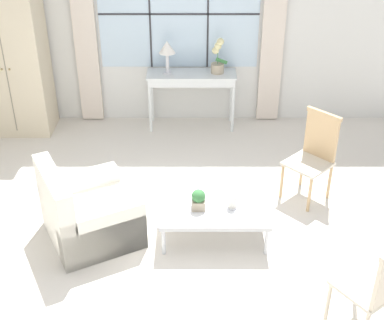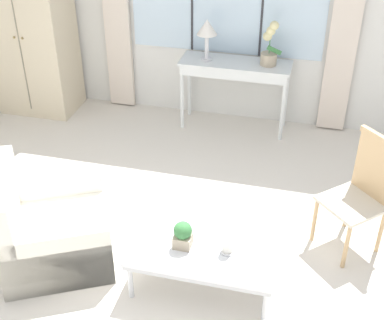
{
  "view_description": "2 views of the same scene",
  "coord_description": "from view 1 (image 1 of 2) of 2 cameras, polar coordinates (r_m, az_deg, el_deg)",
  "views": [
    {
      "loc": [
        0.18,
        -4.16,
        3.49
      ],
      "look_at": [
        0.17,
        0.25,
        0.89
      ],
      "focal_mm": 50.0,
      "sensor_mm": 36.0,
      "label": 1
    },
    {
      "loc": [
        1.04,
        -2.73,
        3.09
      ],
      "look_at": [
        0.21,
        0.6,
        0.87
      ],
      "focal_mm": 50.0,
      "sensor_mm": 36.0,
      "label": 2
    }
  ],
  "objects": [
    {
      "name": "armoire",
      "position": [
        7.63,
        -18.59,
        10.23
      ],
      "size": [
        0.96,
        0.65,
        2.07
      ],
      "color": "beige",
      "rests_on": "ground_plane"
    },
    {
      "name": "coffee_table",
      "position": [
        5.41,
        2.46,
        -5.28
      ],
      "size": [
        1.11,
        0.68,
        0.37
      ],
      "color": "silver",
      "rests_on": "ground_plane"
    },
    {
      "name": "potted_plant_small",
      "position": [
        5.29,
        0.75,
        -4.21
      ],
      "size": [
        0.14,
        0.14,
        0.22
      ],
      "color": "tan",
      "rests_on": "coffee_table"
    },
    {
      "name": "console_table",
      "position": [
        7.43,
        0.01,
        8.57
      ],
      "size": [
        1.22,
        0.42,
        0.81
      ],
      "color": "silver",
      "rests_on": "ground_plane"
    },
    {
      "name": "armchair_upholstered",
      "position": [
        5.53,
        -10.98,
        -5.73
      ],
      "size": [
        1.15,
        1.18,
        0.84
      ],
      "color": "silver",
      "rests_on": "ground_plane"
    },
    {
      "name": "wall_back_windowed",
      "position": [
        7.49,
        -1.33,
        14.25
      ],
      "size": [
        7.2,
        0.14,
        2.8
      ],
      "color": "silver",
      "rests_on": "ground_plane"
    },
    {
      "name": "table_lamp",
      "position": [
        7.27,
        -2.61,
        11.73
      ],
      "size": [
        0.22,
        0.22,
        0.46
      ],
      "color": "silver",
      "rests_on": "console_table"
    },
    {
      "name": "potted_orchid",
      "position": [
        7.36,
        2.82,
        10.68
      ],
      "size": [
        0.23,
        0.18,
        0.48
      ],
      "color": "tan",
      "rests_on": "console_table"
    },
    {
      "name": "pillar_candle",
      "position": [
        5.34,
        4.38,
        -4.46
      ],
      "size": [
        0.12,
        0.12,
        0.16
      ],
      "color": "silver",
      "rests_on": "coffee_table"
    },
    {
      "name": "accent_chair_wooden",
      "position": [
        4.51,
        19.32,
        -12.29
      ],
      "size": [
        0.61,
        0.61,
        0.98
      ],
      "color": "beige",
      "rests_on": "ground_plane"
    },
    {
      "name": "side_chair_wooden",
      "position": [
        6.07,
        12.99,
        0.9
      ],
      "size": [
        0.62,
        0.62,
        1.02
      ],
      "color": "beige",
      "rests_on": "ground_plane"
    },
    {
      "name": "ground_plane",
      "position": [
        5.44,
        -1.83,
        -9.45
      ],
      "size": [
        14.0,
        14.0,
        0.0
      ],
      "primitive_type": "plane",
      "color": "silver"
    }
  ]
}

